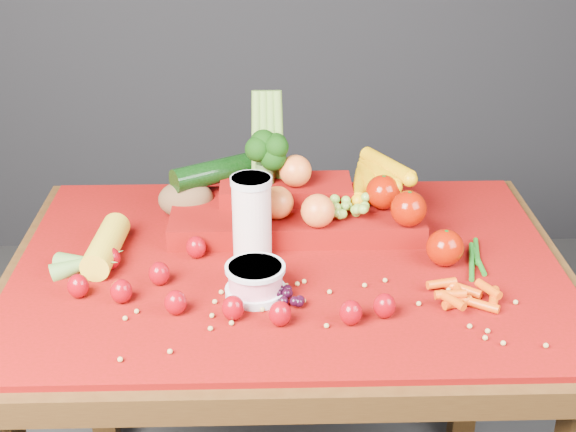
{
  "coord_description": "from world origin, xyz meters",
  "views": [
    {
      "loc": [
        -0.04,
        -1.36,
        1.53
      ],
      "look_at": [
        0.0,
        0.02,
        0.85
      ],
      "focal_mm": 50.0,
      "sensor_mm": 36.0,
      "label": 1
    }
  ],
  "objects_px": {
    "table": "(288,307)",
    "produce_mound": "(306,200)",
    "yogurt_bowl": "(255,280)",
    "milk_glass": "(252,216)"
  },
  "relations": [
    {
      "from": "table",
      "to": "milk_glass",
      "type": "height_order",
      "value": "milk_glass"
    },
    {
      "from": "yogurt_bowl",
      "to": "produce_mound",
      "type": "height_order",
      "value": "produce_mound"
    },
    {
      "from": "table",
      "to": "produce_mound",
      "type": "height_order",
      "value": "produce_mound"
    },
    {
      "from": "table",
      "to": "yogurt_bowl",
      "type": "relative_size",
      "value": 9.95
    },
    {
      "from": "table",
      "to": "milk_glass",
      "type": "xyz_separation_m",
      "value": [
        -0.07,
        0.02,
        0.2
      ]
    },
    {
      "from": "table",
      "to": "yogurt_bowl",
      "type": "bearing_deg",
      "value": -116.84
    },
    {
      "from": "milk_glass",
      "to": "produce_mound",
      "type": "height_order",
      "value": "produce_mound"
    },
    {
      "from": "table",
      "to": "produce_mound",
      "type": "distance_m",
      "value": 0.23
    },
    {
      "from": "produce_mound",
      "to": "table",
      "type": "bearing_deg",
      "value": -104.77
    },
    {
      "from": "yogurt_bowl",
      "to": "produce_mound",
      "type": "relative_size",
      "value": 0.19
    }
  ]
}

